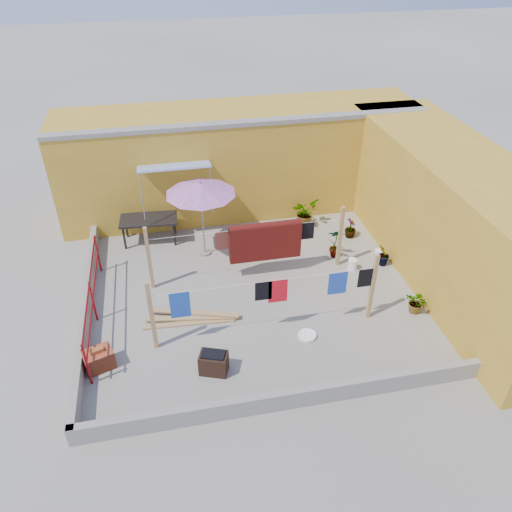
{
  "coord_description": "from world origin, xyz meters",
  "views": [
    {
      "loc": [
        -1.93,
        -9.69,
        8.01
      ],
      "look_at": [
        0.12,
        0.3,
        0.95
      ],
      "focal_mm": 35.0,
      "sensor_mm": 36.0,
      "label": 1
    }
  ],
  "objects_px": {
    "outdoor_table": "(149,221)",
    "green_hose": "(305,232)",
    "white_basin": "(307,335)",
    "patio_umbrella": "(200,189)",
    "water_jug_b": "(352,265)",
    "plant_back_a": "(304,212)",
    "brazier": "(214,363)",
    "brick_stack": "(99,359)",
    "water_jug_a": "(379,255)"
  },
  "relations": [
    {
      "from": "brazier",
      "to": "white_basin",
      "type": "distance_m",
      "value": 2.31
    },
    {
      "from": "patio_umbrella",
      "to": "plant_back_a",
      "type": "relative_size",
      "value": 2.63
    },
    {
      "from": "patio_umbrella",
      "to": "brick_stack",
      "type": "height_order",
      "value": "patio_umbrella"
    },
    {
      "from": "water_jug_a",
      "to": "water_jug_b",
      "type": "distance_m",
      "value": 0.94
    },
    {
      "from": "outdoor_table",
      "to": "water_jug_a",
      "type": "xyz_separation_m",
      "value": [
        6.18,
        -2.26,
        -0.52
      ]
    },
    {
      "from": "brick_stack",
      "to": "plant_back_a",
      "type": "xyz_separation_m",
      "value": [
        5.89,
        4.81,
        0.2
      ]
    },
    {
      "from": "white_basin",
      "to": "brazier",
      "type": "bearing_deg",
      "value": -164.77
    },
    {
      "from": "water_jug_a",
      "to": "plant_back_a",
      "type": "xyz_separation_m",
      "value": [
        -1.51,
        2.25,
        0.27
      ]
    },
    {
      "from": "patio_umbrella",
      "to": "water_jug_b",
      "type": "xyz_separation_m",
      "value": [
        3.82,
        -1.58,
        -1.87
      ]
    },
    {
      "from": "water_jug_a",
      "to": "green_hose",
      "type": "height_order",
      "value": "water_jug_a"
    },
    {
      "from": "green_hose",
      "to": "plant_back_a",
      "type": "relative_size",
      "value": 0.62
    },
    {
      "from": "outdoor_table",
      "to": "green_hose",
      "type": "bearing_deg",
      "value": -6.51
    },
    {
      "from": "water_jug_a",
      "to": "plant_back_a",
      "type": "relative_size",
      "value": 0.42
    },
    {
      "from": "patio_umbrella",
      "to": "water_jug_a",
      "type": "relative_size",
      "value": 6.25
    },
    {
      "from": "patio_umbrella",
      "to": "plant_back_a",
      "type": "height_order",
      "value": "patio_umbrella"
    },
    {
      "from": "patio_umbrella",
      "to": "water_jug_b",
      "type": "relative_size",
      "value": 5.98
    },
    {
      "from": "water_jug_a",
      "to": "plant_back_a",
      "type": "distance_m",
      "value": 2.72
    },
    {
      "from": "patio_umbrella",
      "to": "water_jug_b",
      "type": "distance_m",
      "value": 4.53
    },
    {
      "from": "outdoor_table",
      "to": "green_hose",
      "type": "distance_m",
      "value": 4.63
    },
    {
      "from": "brick_stack",
      "to": "water_jug_b",
      "type": "distance_m",
      "value": 6.89
    },
    {
      "from": "white_basin",
      "to": "plant_back_a",
      "type": "bearing_deg",
      "value": 74.81
    },
    {
      "from": "brick_stack",
      "to": "brazier",
      "type": "bearing_deg",
      "value": -14.37
    },
    {
      "from": "white_basin",
      "to": "green_hose",
      "type": "xyz_separation_m",
      "value": [
        1.19,
        4.3,
        -0.0
      ]
    },
    {
      "from": "patio_umbrella",
      "to": "green_hose",
      "type": "relative_size",
      "value": 4.22
    },
    {
      "from": "white_basin",
      "to": "patio_umbrella",
      "type": "bearing_deg",
      "value": 116.22
    },
    {
      "from": "brazier",
      "to": "white_basin",
      "type": "bearing_deg",
      "value": 15.23
    },
    {
      "from": "water_jug_b",
      "to": "plant_back_a",
      "type": "relative_size",
      "value": 0.44
    },
    {
      "from": "brick_stack",
      "to": "brazier",
      "type": "xyz_separation_m",
      "value": [
        2.37,
        -0.61,
        0.03
      ]
    },
    {
      "from": "plant_back_a",
      "to": "patio_umbrella",
      "type": "bearing_deg",
      "value": -163.13
    },
    {
      "from": "outdoor_table",
      "to": "white_basin",
      "type": "distance_m",
      "value": 5.91
    },
    {
      "from": "brazier",
      "to": "green_hose",
      "type": "relative_size",
      "value": 1.26
    },
    {
      "from": "plant_back_a",
      "to": "white_basin",
      "type": "bearing_deg",
      "value": -105.19
    },
    {
      "from": "outdoor_table",
      "to": "white_basin",
      "type": "xyz_separation_m",
      "value": [
        3.37,
        -4.82,
        -0.64
      ]
    },
    {
      "from": "water_jug_b",
      "to": "plant_back_a",
      "type": "distance_m",
      "value": 2.64
    },
    {
      "from": "outdoor_table",
      "to": "white_basin",
      "type": "height_order",
      "value": "outdoor_table"
    },
    {
      "from": "outdoor_table",
      "to": "green_hose",
      "type": "relative_size",
      "value": 3.1
    },
    {
      "from": "outdoor_table",
      "to": "brick_stack",
      "type": "relative_size",
      "value": 2.33
    },
    {
      "from": "brazier",
      "to": "water_jug_a",
      "type": "bearing_deg",
      "value": 32.12
    },
    {
      "from": "outdoor_table",
      "to": "brick_stack",
      "type": "xyz_separation_m",
      "value": [
        -1.22,
        -4.82,
        -0.46
      ]
    },
    {
      "from": "water_jug_a",
      "to": "green_hose",
      "type": "bearing_deg",
      "value": 133.04
    },
    {
      "from": "outdoor_table",
      "to": "brazier",
      "type": "xyz_separation_m",
      "value": [
        1.15,
        -5.42,
        -0.43
      ]
    },
    {
      "from": "patio_umbrella",
      "to": "plant_back_a",
      "type": "bearing_deg",
      "value": 16.87
    },
    {
      "from": "patio_umbrella",
      "to": "brazier",
      "type": "relative_size",
      "value": 3.36
    },
    {
      "from": "green_hose",
      "to": "plant_back_a",
      "type": "bearing_deg",
      "value": 76.71
    },
    {
      "from": "water_jug_a",
      "to": "white_basin",
      "type": "bearing_deg",
      "value": -137.74
    },
    {
      "from": "plant_back_a",
      "to": "brazier",
      "type": "bearing_deg",
      "value": -123.08
    },
    {
      "from": "outdoor_table",
      "to": "brazier",
      "type": "relative_size",
      "value": 2.47
    },
    {
      "from": "green_hose",
      "to": "plant_back_a",
      "type": "xyz_separation_m",
      "value": [
        0.12,
        0.51,
        0.4
      ]
    },
    {
      "from": "brick_stack",
      "to": "patio_umbrella",
      "type": "bearing_deg",
      "value": 54.91
    },
    {
      "from": "water_jug_b",
      "to": "plant_back_a",
      "type": "xyz_separation_m",
      "value": [
        -0.62,
        2.55,
        0.26
      ]
    }
  ]
}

